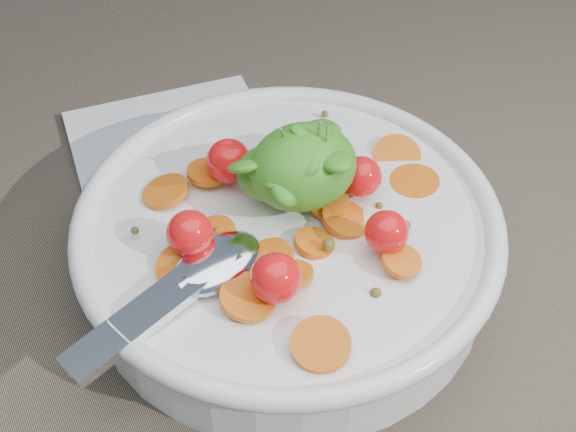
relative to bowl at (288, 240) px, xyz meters
name	(u,v)px	position (x,y,z in m)	size (l,w,h in m)	color
ground	(288,272)	(0.00, 0.00, -0.03)	(6.00, 6.00, 0.00)	#796B56
bowl	(288,240)	(0.00, 0.00, 0.00)	(0.31, 0.29, 0.12)	white
napkin	(174,145)	(-0.03, 0.16, -0.03)	(0.16, 0.14, 0.01)	white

